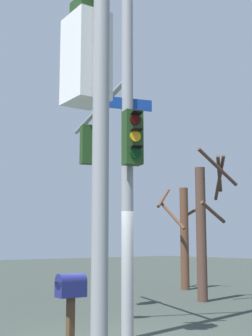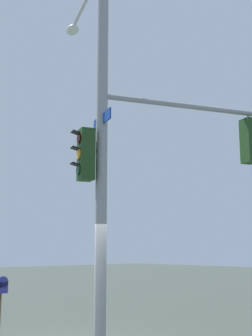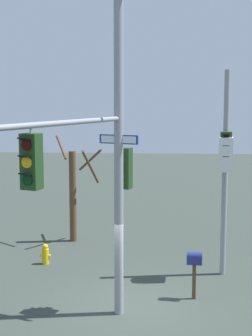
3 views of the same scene
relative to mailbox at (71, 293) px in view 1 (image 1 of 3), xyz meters
name	(u,v)px [view 1 (image 1 of 3)]	position (x,y,z in m)	size (l,w,h in m)	color
main_signal_pole_assembly	(110,108)	(2.17, 1.85, 3.71)	(5.31, 5.60, 9.05)	gray
secondary_pole_assembly	(92,75)	(-1.06, -1.98, 2.71)	(0.48, 0.74, 6.70)	gray
mailbox	(71,293)	(0.00, 0.00, 0.00)	(0.46, 0.28, 1.41)	#4C3823
bare_tree_across_street	(183,234)	(10.15, 7.33, 1.07)	(1.88, 1.90, 4.13)	brown
bare_tree_corner	(204,225)	(7.81, 4.16, 1.31)	(1.89, 1.17, 4.77)	#4B342B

